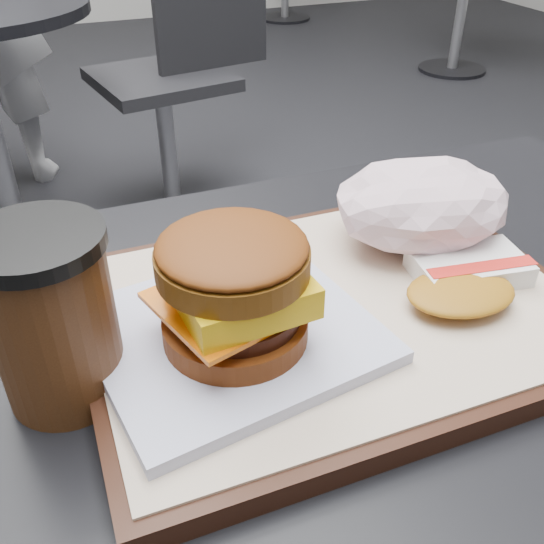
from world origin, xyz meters
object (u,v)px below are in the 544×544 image
Objects in this scene: customer_table at (358,501)px; coffee_cup at (53,318)px; breakfast_sandwich at (234,300)px; neighbor_chair at (179,62)px; crumpled_wrapper at (423,205)px; serving_tray at (332,312)px; hash_brown at (465,278)px.

coffee_cup is (-0.22, 0.04, 0.25)m from customer_table.
breakfast_sandwich is 0.12m from coffee_cup.
breakfast_sandwich is 0.24× the size of neighbor_chair.
breakfast_sandwich is 0.21m from crumpled_wrapper.
serving_tray is 0.10m from breakfast_sandwich.
customer_table is 0.23m from hash_brown.
serving_tray is at bearing -0.16° from coffee_cup.
breakfast_sandwich is at bearing -159.10° from crumpled_wrapper.
customer_table is at bearing -12.60° from breakfast_sandwich.
customer_table is 1.78m from neighbor_chair.
neighbor_chair reaches higher than hash_brown.
hash_brown is 0.08m from crumpled_wrapper.
crumpled_wrapper is 0.32m from coffee_cup.
neighbor_chair is at bearing 80.41° from serving_tray.
coffee_cup reaches higher than breakfast_sandwich.
neighbor_chair is at bearing 77.78° from breakfast_sandwich.
breakfast_sandwich is at bearing -167.38° from serving_tray.
crumpled_wrapper is at bearing 26.61° from serving_tray.
crumpled_wrapper reaches higher than customer_table.
breakfast_sandwich reaches higher than neighbor_chair.
crumpled_wrapper is 1.26× the size of coffee_cup.
serving_tray is 3.04× the size of coffee_cup.
customer_table is 0.28m from crumpled_wrapper.
serving_tray is 1.78× the size of breakfast_sandwich.
customer_table is 6.44× the size of hash_brown.
customer_table is 2.11× the size of serving_tray.
breakfast_sandwich is 0.19m from hash_brown.
breakfast_sandwich is at bearing -102.22° from neighbor_chair.
crumpled_wrapper reaches higher than hash_brown.
coffee_cup reaches higher than hash_brown.
breakfast_sandwich is 1.36× the size of crumpled_wrapper.
hash_brown reaches higher than customer_table.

